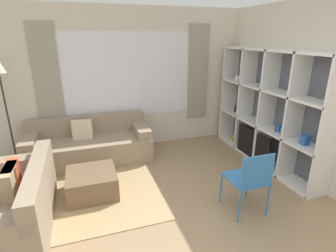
# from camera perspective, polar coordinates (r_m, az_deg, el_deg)

# --- Properties ---
(wall_back) EXTENTS (5.81, 0.11, 2.70)m
(wall_back) POSITION_cam_1_polar(r_m,az_deg,el_deg) (5.20, -8.55, 9.84)
(wall_back) COLOR beige
(wall_back) RESTS_ON ground_plane
(wall_right) EXTENTS (0.07, 4.31, 2.70)m
(wall_right) POSITION_cam_1_polar(r_m,az_deg,el_deg) (4.81, 24.26, 7.56)
(wall_right) COLOR beige
(wall_right) RESTS_ON ground_plane
(area_rug) EXTENTS (2.39, 2.07, 0.01)m
(area_rug) POSITION_cam_1_polar(r_m,az_deg,el_deg) (4.18, -19.60, -13.41)
(area_rug) COLOR tan
(area_rug) RESTS_ON ground_plane
(shelving_unit) EXTENTS (0.37, 2.52, 1.97)m
(shelving_unit) POSITION_cam_1_polar(r_m,az_deg,el_deg) (4.87, 20.97, 3.22)
(shelving_unit) COLOR #515660
(shelving_unit) RESTS_ON ground_plane
(couch_main) EXTENTS (2.13, 0.86, 0.78)m
(couch_main) POSITION_cam_1_polar(r_m,az_deg,el_deg) (4.95, -16.71, -4.11)
(couch_main) COLOR gray
(couch_main) RESTS_ON ground_plane
(couch_side) EXTENTS (0.86, 1.63, 0.78)m
(couch_side) POSITION_cam_1_polar(r_m,az_deg,el_deg) (3.66, -30.45, -14.51)
(couch_side) COLOR gray
(couch_side) RESTS_ON ground_plane
(ottoman) EXTENTS (0.68, 0.68, 0.35)m
(ottoman) POSITION_cam_1_polar(r_m,az_deg,el_deg) (3.98, -16.19, -11.86)
(ottoman) COLOR brown
(ottoman) RESTS_ON ground_plane
(folding_chair) EXTENTS (0.44, 0.46, 0.86)m
(folding_chair) POSITION_cam_1_polar(r_m,az_deg,el_deg) (3.44, 17.38, -10.61)
(folding_chair) COLOR #3375B7
(folding_chair) RESTS_ON ground_plane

